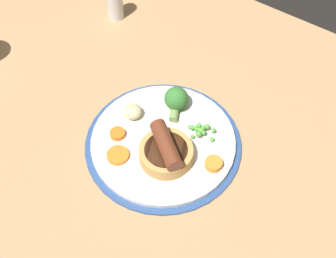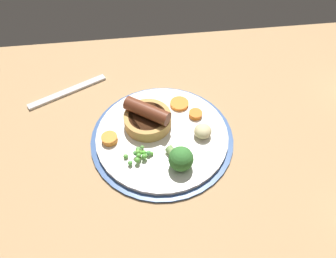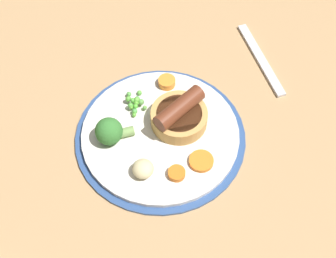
# 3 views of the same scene
# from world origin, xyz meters

# --- Properties ---
(dining_table) EXTENTS (1.10, 0.80, 0.03)m
(dining_table) POSITION_xyz_m (0.00, 0.00, 0.01)
(dining_table) COLOR tan
(dining_table) RESTS_ON ground
(dinner_plate) EXTENTS (0.28, 0.28, 0.01)m
(dinner_plate) POSITION_xyz_m (-0.00, -0.05, 0.04)
(dinner_plate) COLOR #2D4C84
(dinner_plate) RESTS_ON dining_table
(sausage_pudding) EXTENTS (0.09, 0.09, 0.05)m
(sausage_pudding) POSITION_xyz_m (0.02, -0.07, 0.06)
(sausage_pudding) COLOR tan
(sausage_pudding) RESTS_ON dinner_plate
(pea_pile) EXTENTS (0.06, 0.04, 0.02)m
(pea_pile) POSITION_xyz_m (0.05, 0.00, 0.05)
(pea_pile) COLOR #66A348
(pea_pile) RESTS_ON dinner_plate
(broccoli_floret_near) EXTENTS (0.05, 0.06, 0.04)m
(broccoli_floret_near) POSITION_xyz_m (-0.02, 0.03, 0.07)
(broccoli_floret_near) COLOR #387A33
(broccoli_floret_near) RESTS_ON dinner_plate
(potato_chunk_0) EXTENTS (0.04, 0.04, 0.02)m
(potato_chunk_0) POSITION_xyz_m (-0.08, -0.03, 0.06)
(potato_chunk_0) COLOR beige
(potato_chunk_0) RESTS_ON dinner_plate
(carrot_slice_0) EXTENTS (0.03, 0.03, 0.01)m
(carrot_slice_0) POSITION_xyz_m (-0.07, -0.08, 0.05)
(carrot_slice_0) COLOR orange
(carrot_slice_0) RESTS_ON dinner_plate
(carrot_slice_3) EXTENTS (0.04, 0.04, 0.01)m
(carrot_slice_3) POSITION_xyz_m (-0.04, -0.12, 0.05)
(carrot_slice_3) COLOR orange
(carrot_slice_3) RESTS_ON dinner_plate
(carrot_slice_4) EXTENTS (0.04, 0.04, 0.01)m
(carrot_slice_4) POSITION_xyz_m (0.10, -0.04, 0.05)
(carrot_slice_4) COLOR orange
(carrot_slice_4) RESTS_ON dinner_plate
(salt_shaker) EXTENTS (0.03, 0.03, 0.08)m
(salt_shaker) POSITION_xyz_m (-0.28, 0.18, 0.07)
(salt_shaker) COLOR silver
(salt_shaker) RESTS_ON dining_table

